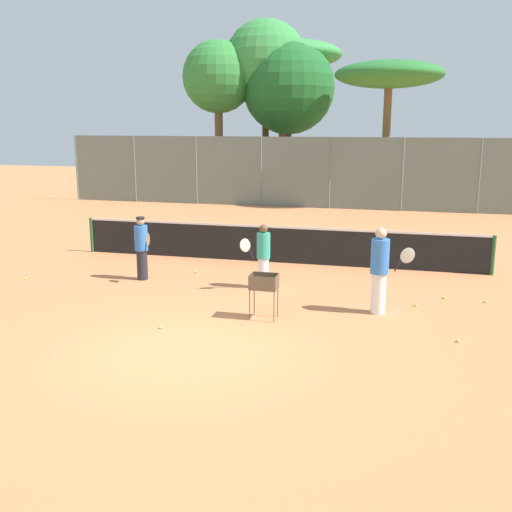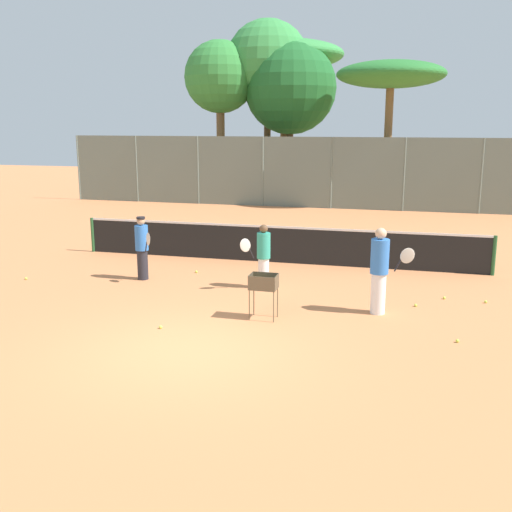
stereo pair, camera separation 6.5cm
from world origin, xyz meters
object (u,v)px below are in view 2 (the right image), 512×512
player_white_outfit (142,247)px  player_red_cap (380,270)px  ball_cart (263,285)px  tennis_net (276,243)px  player_yellow_shirt (263,256)px  parked_car (264,186)px

player_white_outfit → player_red_cap: player_red_cap is taller
ball_cart → player_white_outfit: bearing=148.7°
tennis_net → player_white_outfit: size_ratio=7.28×
tennis_net → player_red_cap: bearing=-52.3°
player_yellow_shirt → ball_cart: 2.34m
player_yellow_shirt → parked_car: parked_car is taller
player_white_outfit → player_red_cap: bearing=34.1°
parked_car → player_yellow_shirt: bearing=-76.2°
tennis_net → parked_car: 14.90m
ball_cart → parked_car: parked_car is taller
tennis_net → player_red_cap: player_red_cap is taller
tennis_net → player_yellow_shirt: 2.80m
player_white_outfit → ball_cart: size_ratio=1.73×
player_red_cap → player_yellow_shirt: 3.13m
player_white_outfit → parked_car: size_ratio=0.39×
player_white_outfit → parked_car: player_white_outfit is taller
tennis_net → player_white_outfit: (-2.91, -2.75, 0.29)m
player_red_cap → parked_car: size_ratio=0.44×
player_yellow_shirt → ball_cart: bearing=57.6°
player_white_outfit → player_yellow_shirt: bearing=46.0°
player_white_outfit → player_red_cap: 6.20m
player_white_outfit → tennis_net: bearing=89.8°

